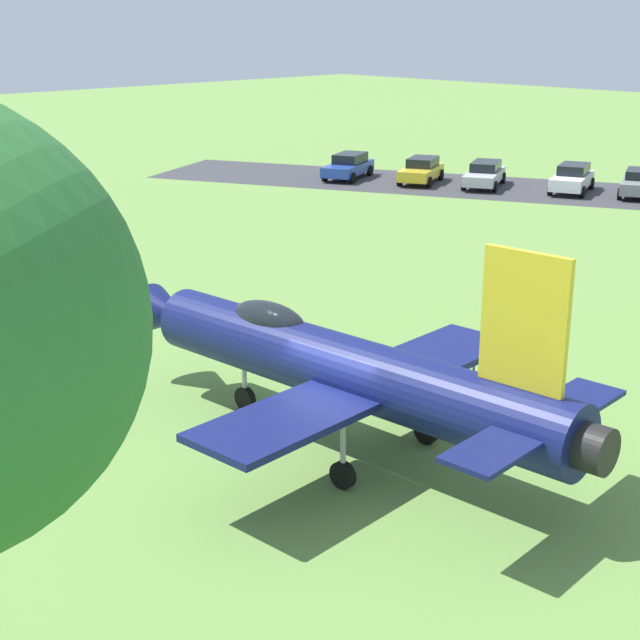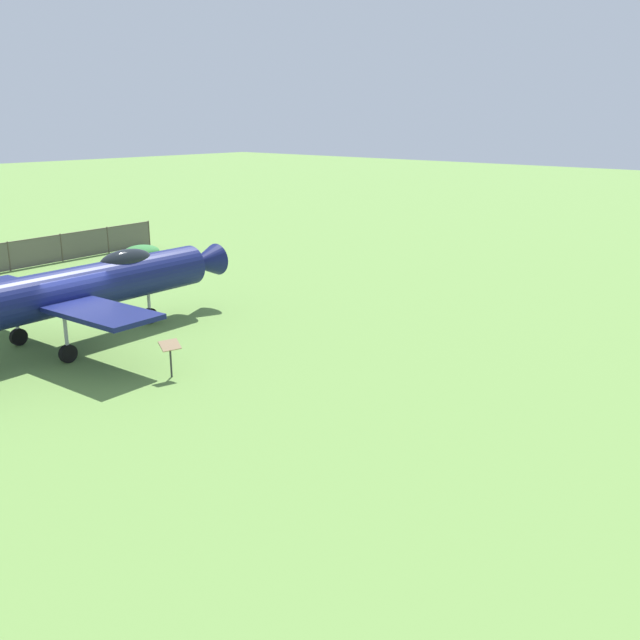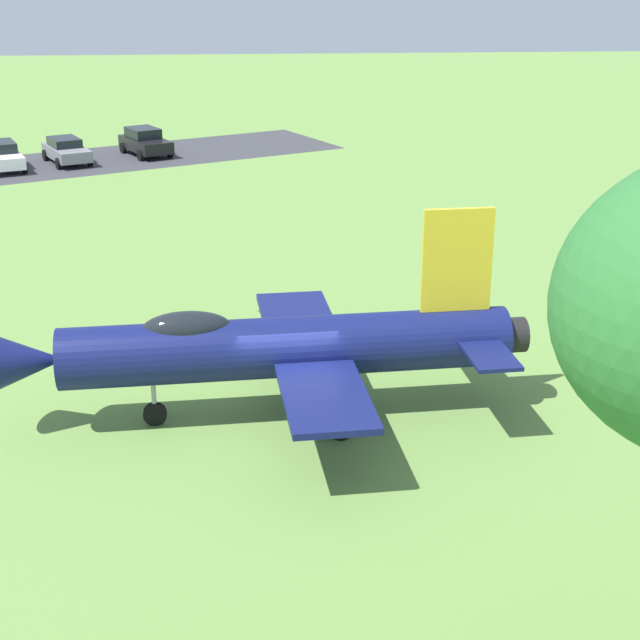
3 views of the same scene
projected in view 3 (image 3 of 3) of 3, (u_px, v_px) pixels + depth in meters
The scene contains 6 objects.
ground_plane at pixel (288, 416), 25.27m from camera, with size 200.00×200.00×0.00m, color #668E42.
display_jet at pixel (274, 346), 24.53m from camera, with size 13.32×9.27×5.36m.
info_plaque at pixel (269, 317), 29.72m from camera, with size 0.68×0.53×1.14m.
parked_car_black at pixel (145, 142), 58.11m from camera, with size 3.58×4.59×1.59m.
parked_car_gray at pixel (66, 150), 55.89m from camera, with size 3.44×4.65×1.41m.
parked_car_white at pixel (2, 155), 54.20m from camera, with size 3.25×4.76×1.52m.
Camera 3 is at (-0.91, -22.80, 11.18)m, focal length 54.82 mm.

